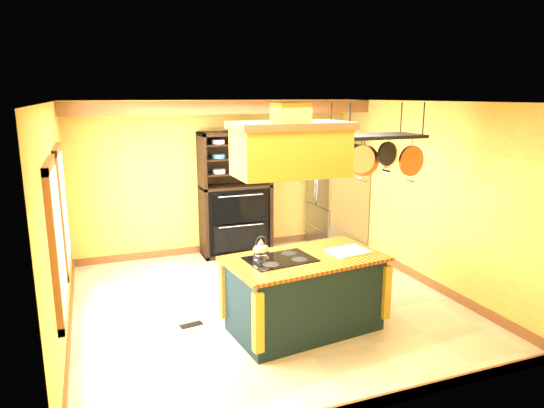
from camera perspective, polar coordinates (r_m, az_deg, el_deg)
floor at (r=6.76m, az=-0.73°, el=-11.60°), size 5.00×5.00×0.00m
ceiling at (r=6.16m, az=-0.80°, el=11.94°), size 5.00×5.00×0.00m
wall_back at (r=8.67m, az=-6.44°, el=3.11°), size 5.00×0.02×2.70m
wall_front at (r=4.16m, az=11.23°, el=-7.66°), size 5.00×0.02×2.70m
wall_left at (r=5.98m, az=-23.92°, el=-2.27°), size 0.02×5.00×2.70m
wall_right at (r=7.54m, az=17.40°, el=1.16°), size 0.02×5.00×2.70m
ceiling_beam at (r=7.78m, az=-5.16°, el=11.24°), size 5.00×0.15×0.20m
window_near at (r=5.19m, az=-23.99°, el=-3.86°), size 0.06×1.06×1.56m
window_far at (r=6.55m, az=-23.41°, el=-0.54°), size 0.06×1.06×1.56m
kitchen_island at (r=5.90m, az=3.83°, el=-10.39°), size 1.96×1.24×1.11m
range_hood at (r=5.38m, az=2.17°, el=6.79°), size 1.30×0.73×0.80m
pot_rack at (r=5.91m, az=12.25°, el=6.61°), size 1.19×0.54×0.88m
refrigerator at (r=8.95m, az=7.60°, el=0.51°), size 0.81×0.95×1.87m
hutch at (r=8.61m, az=-4.37°, el=-0.31°), size 1.23×0.56×2.17m
floor_register at (r=6.25m, az=-9.48°, el=-13.84°), size 0.29×0.16×0.01m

